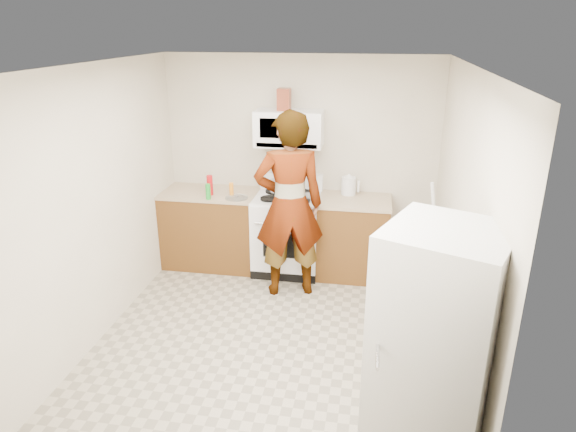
% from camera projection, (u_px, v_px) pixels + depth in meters
% --- Properties ---
extents(floor, '(3.60, 3.60, 0.00)m').
position_uv_depth(floor, '(271.00, 338.00, 4.88)').
color(floor, gray).
rests_on(floor, ground).
extents(back_wall, '(3.20, 0.02, 2.50)m').
position_uv_depth(back_wall, '(300.00, 163.00, 6.09)').
color(back_wall, beige).
rests_on(back_wall, floor).
extents(right_wall, '(0.02, 3.60, 2.50)m').
position_uv_depth(right_wall, '(460.00, 227.00, 4.19)').
color(right_wall, beige).
rests_on(right_wall, floor).
extents(cabinet_left, '(1.12, 0.62, 0.90)m').
position_uv_depth(cabinet_left, '(212.00, 229.00, 6.26)').
color(cabinet_left, '#563114').
rests_on(cabinet_left, floor).
extents(counter_left, '(1.14, 0.64, 0.03)m').
position_uv_depth(counter_left, '(210.00, 193.00, 6.10)').
color(counter_left, tan).
rests_on(counter_left, cabinet_left).
extents(cabinet_right, '(0.80, 0.62, 0.90)m').
position_uv_depth(cabinet_right, '(353.00, 239.00, 5.99)').
color(cabinet_right, '#563114').
rests_on(cabinet_right, floor).
extents(counter_right, '(0.82, 0.64, 0.03)m').
position_uv_depth(counter_right, '(355.00, 201.00, 5.82)').
color(counter_right, tan).
rests_on(counter_right, cabinet_right).
extents(gas_range, '(0.76, 0.65, 1.13)m').
position_uv_depth(gas_range, '(287.00, 232.00, 6.09)').
color(gas_range, white).
rests_on(gas_range, floor).
extents(microwave, '(0.76, 0.38, 0.40)m').
position_uv_depth(microwave, '(289.00, 128.00, 5.78)').
color(microwave, white).
rests_on(microwave, back_wall).
extents(person, '(0.85, 0.68, 2.02)m').
position_uv_depth(person, '(289.00, 206.00, 5.39)').
color(person, tan).
rests_on(person, floor).
extents(fridge, '(0.92, 0.92, 1.70)m').
position_uv_depth(fridge, '(436.00, 353.00, 3.24)').
color(fridge, silver).
rests_on(fridge, floor).
extents(kettle, '(0.18, 0.18, 0.20)m').
position_uv_depth(kettle, '(349.00, 186.00, 5.97)').
color(kettle, silver).
rests_on(kettle, counter_right).
extents(jug, '(0.14, 0.14, 0.24)m').
position_uv_depth(jug, '(284.00, 99.00, 5.68)').
color(jug, maroon).
rests_on(jug, microwave).
extents(saucepan, '(0.23, 0.23, 0.12)m').
position_uv_depth(saucepan, '(279.00, 186.00, 6.03)').
color(saucepan, '#AFAFB4').
rests_on(saucepan, gas_range).
extents(tray, '(0.29, 0.24, 0.05)m').
position_uv_depth(tray, '(305.00, 197.00, 5.84)').
color(tray, silver).
rests_on(tray, gas_range).
extents(bottle_spray, '(0.09, 0.09, 0.23)m').
position_uv_depth(bottle_spray, '(210.00, 185.00, 5.94)').
color(bottle_spray, '#B80D13').
rests_on(bottle_spray, counter_left).
extents(bottle_hot_sauce, '(0.05, 0.05, 0.15)m').
position_uv_depth(bottle_hot_sauce, '(231.00, 189.00, 5.94)').
color(bottle_hot_sauce, orange).
rests_on(bottle_hot_sauce, counter_left).
extents(bottle_green_cap, '(0.06, 0.06, 0.18)m').
position_uv_depth(bottle_green_cap, '(208.00, 192.00, 5.80)').
color(bottle_green_cap, '#1A9028').
rests_on(bottle_green_cap, counter_left).
extents(pot_lid, '(0.27, 0.27, 0.01)m').
position_uv_depth(pot_lid, '(237.00, 198.00, 5.86)').
color(pot_lid, white).
rests_on(pot_lid, counter_left).
extents(broom, '(0.28, 0.19, 1.42)m').
position_uv_depth(broom, '(437.00, 250.00, 5.04)').
color(broom, silver).
rests_on(broom, floor).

